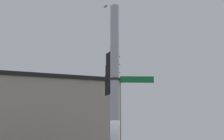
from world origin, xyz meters
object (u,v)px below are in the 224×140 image
object	(u,v)px
traffic_light_nearest_pole	(113,66)
street_name_sign	(125,79)
bird_flying	(106,6)
traffic_light_mid_outer	(110,85)
traffic_light_mid_inner	(111,77)

from	to	relation	value
traffic_light_nearest_pole	street_name_sign	bearing A→B (deg)	-17.81
traffic_light_nearest_pole	bird_flying	world-z (taller)	bird_flying
traffic_light_mid_outer	bird_flying	distance (m)	4.69
traffic_light_nearest_pole	street_name_sign	world-z (taller)	traffic_light_nearest_pole
traffic_light_mid_outer	bird_flying	world-z (taller)	bird_flying
traffic_light_nearest_pole	street_name_sign	distance (m)	2.70
bird_flying	traffic_light_mid_outer	bearing A→B (deg)	149.30
bird_flying	traffic_light_mid_inner	bearing A→B (deg)	138.69
street_name_sign	bird_flying	distance (m)	5.66
traffic_light_mid_outer	street_name_sign	xyz separation A→B (m)	(6.41, -2.67, -1.05)
traffic_light_mid_inner	traffic_light_mid_outer	xyz separation A→B (m)	(-2.02, 0.95, 0.00)
traffic_light_mid_inner	street_name_sign	xyz separation A→B (m)	(4.39, -1.71, -1.05)
street_name_sign	traffic_light_mid_outer	bearing A→B (deg)	157.40
traffic_light_mid_outer	street_name_sign	distance (m)	7.02
traffic_light_mid_inner	traffic_light_nearest_pole	bearing A→B (deg)	-25.26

